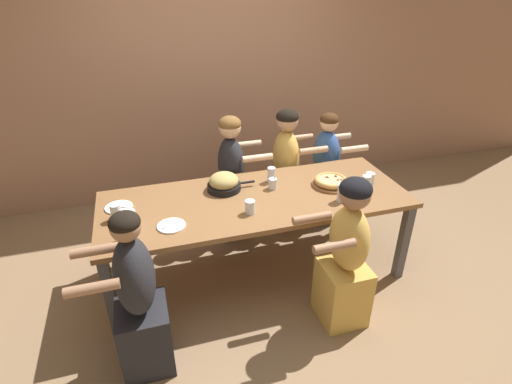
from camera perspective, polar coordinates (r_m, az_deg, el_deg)
The scene contains 21 objects.
ground_plane at distance 3.59m, azimuth -0.00°, elevation -11.22°, with size 18.00×18.00×0.00m, color #896B4C.
restaurant_back_panel at distance 4.44m, azimuth -6.67°, elevation 19.41°, with size 10.00×0.06×3.20m, color #9E7056.
dining_table at distance 3.20m, azimuth -0.00°, elevation -1.88°, with size 2.43×0.93×0.75m.
pizza_board_main at distance 3.39m, azimuth 10.66°, elevation 1.45°, with size 0.32×0.32×0.07m.
skillet_bowl at distance 3.26m, azimuth -4.60°, elevation 1.31°, with size 0.40×0.27×0.15m.
empty_plate_a at distance 3.19m, azimuth -19.00°, elevation -2.07°, with size 0.21×0.21×0.02m.
empty_plate_b at distance 2.87m, azimuth -12.00°, elevation -4.73°, with size 0.20×0.20×0.02m.
cocktail_glass_blue at distance 3.28m, azimuth 2.41°, elevation 1.13°, with size 0.07×0.07×0.11m.
drinking_glass_a at distance 3.39m, azimuth 15.45°, elevation 1.26°, with size 0.07×0.07×0.12m.
drinking_glass_b at distance 3.38m, azimuth 2.21°, elevation 2.36°, with size 0.07×0.07×0.13m.
drinking_glass_c at distance 2.94m, azimuth -0.85°, elevation -2.24°, with size 0.08×0.08×0.10m.
drinking_glass_d at distance 3.02m, azimuth -19.38°, elevation -2.90°, with size 0.07×0.07×0.12m.
drinking_glass_e at distance 2.91m, azimuth -17.43°, elevation -3.68°, with size 0.08×0.08×0.13m.
drinking_glass_f at distance 3.47m, azimuth 15.94°, elevation 1.84°, with size 0.08×0.08×0.10m.
drinking_glass_g at distance 2.78m, azimuth -18.07°, elevation -5.48°, with size 0.07×0.07×0.14m.
drinking_glass_h at distance 3.16m, azimuth 12.19°, elevation -0.31°, with size 0.08×0.08×0.14m.
diner_far_right at distance 4.15m, azimuth 9.82°, elevation 2.79°, with size 0.51×0.40×1.14m.
diner_far_center at distance 3.83m, azimuth -3.45°, elevation 1.51°, with size 0.51×0.40×1.20m.
diner_near_left at distance 2.64m, azimuth -16.40°, elevation -14.95°, with size 0.51×0.40×1.18m.
diner_near_midright at distance 2.90m, azimuth 12.72°, elevation -9.25°, with size 0.51×0.40×1.18m.
diner_far_midright at distance 3.97m, azimuth 4.24°, elevation 2.70°, with size 0.51×0.40×1.22m.
Camera 1 is at (-0.80, -2.63, 2.30)m, focal length 28.00 mm.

